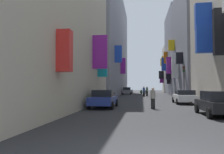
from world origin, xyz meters
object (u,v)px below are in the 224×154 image
Objects in this scene: parked_car_black at (219,103)px; traffic_light_near_corner at (184,77)px; scooter_white at (132,91)px; parked_car_white at (184,96)px; pedestrian_near_right at (147,91)px; pedestrian_near_left at (153,98)px; parked_car_blue at (104,98)px; scooter_silver at (146,92)px; parked_car_grey at (127,91)px; scooter_green at (141,92)px; pedestrian_crossing at (144,91)px.

traffic_light_near_corner is (0.80, 15.38, 2.17)m from parked_car_black.
parked_car_black is at bearing -80.62° from scooter_white.
pedestrian_near_right is at bearing 101.14° from parked_car_white.
pedestrian_near_left is at bearing -110.49° from traffic_light_near_corner.
pedestrian_near_left is 12.74m from traffic_light_near_corner.
parked_car_blue is 14.09m from traffic_light_near_corner.
parked_car_black is at bearing -92.99° from traffic_light_near_corner.
traffic_light_near_corner is (4.49, -17.65, 2.46)m from scooter_silver.
pedestrian_near_left is at bearing -8.70° from parked_car_blue.
parked_car_grey is 21.25m from traffic_light_near_corner.
scooter_green is at bearing 45.79° from parked_car_grey.
parked_car_blue is 2.75× the size of pedestrian_near_left.
scooter_green is (-4.40, 28.55, -0.26)m from parked_car_white.
parked_car_grey reaches higher than scooter_white.
parked_car_blue is 37.87m from scooter_white.
scooter_white is (-6.69, 32.74, -0.26)m from parked_car_white.
parked_car_blue is at bearing -97.55° from scooter_silver.
parked_car_blue is 2.48× the size of scooter_white.
parked_car_blue is 3.95m from pedestrian_near_left.
parked_car_grey is (-7.47, 25.40, 0.07)m from parked_car_white.
pedestrian_crossing is at bearing 119.40° from traffic_light_near_corner.
traffic_light_near_corner is (4.96, -8.81, 2.06)m from pedestrian_crossing.
pedestrian_near_right is (0.57, 2.07, -0.00)m from pedestrian_crossing.
scooter_silver is (-3.68, 33.03, -0.29)m from parked_car_black.
pedestrian_crossing reaches higher than scooter_green.
parked_car_blue is 20.26m from pedestrian_crossing.
parked_car_black reaches higher than scooter_green.
traffic_light_near_corner is at bearing 69.51° from pedestrian_near_left.
parked_car_grey is 7.39m from scooter_white.
traffic_light_near_corner is (7.75, -26.69, 2.46)m from scooter_white.
scooter_green is (-4.66, 37.87, -0.29)m from parked_car_black.
parked_car_black is at bearing -83.64° from scooter_silver.
parked_car_black is at bearing -80.24° from pedestrian_crossing.
scooter_white is (-6.95, 42.07, -0.29)m from parked_car_black.
scooter_silver and scooter_white have the same top height.
parked_car_black is 0.95× the size of traffic_light_near_corner.
parked_car_grey reaches higher than scooter_silver.
parked_car_white is 2.46× the size of pedestrian_crossing.
parked_car_black is 2.38× the size of pedestrian_near_right.
scooter_white is at bearing 98.85° from pedestrian_crossing.
pedestrian_crossing reaches higher than parked_car_white.
parked_car_white is 6.62m from pedestrian_near_left.
pedestrian_near_right is at bearing -84.73° from scooter_green.
pedestrian_near_right is at bearing -89.18° from scooter_silver.
parked_car_blue is (-7.25, -5.12, 0.03)m from parked_car_white.
pedestrian_near_left reaches higher than scooter_silver.
scooter_silver is at bearing 90.82° from pedestrian_near_right.
scooter_green is 23.28m from traffic_light_near_corner.
scooter_silver is at bearing 90.17° from pedestrian_near_left.
parked_car_grey reaches higher than parked_car_black.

